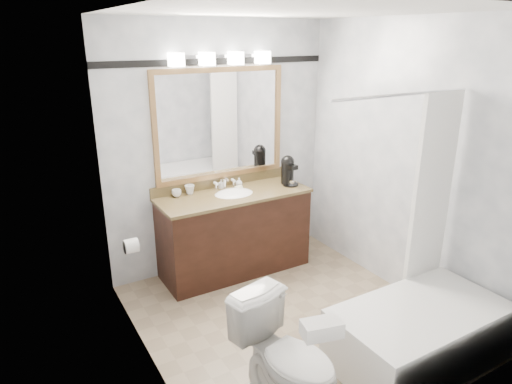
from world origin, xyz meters
The scene contains 15 objects.
room centered at (0.00, 0.00, 1.25)m, with size 2.42×2.62×2.52m.
vanity centered at (0.00, 1.02, 0.44)m, with size 1.53×0.58×0.97m.
mirror centered at (0.00, 1.28, 1.50)m, with size 1.40×0.04×1.10m.
vanity_light_bar centered at (0.00, 1.23, 2.13)m, with size 1.02×0.14×0.12m.
accent_stripe centered at (0.00, 1.29, 2.10)m, with size 2.40×0.01×0.06m, color black.
bathtub centered at (0.55, -0.90, 0.28)m, with size 1.30×0.75×1.96m.
tp_roll centered at (-1.14, 0.66, 0.70)m, with size 0.12×0.12×0.11m, color white.
toilet centered at (-0.57, -0.80, 0.38)m, with size 0.42×0.74×0.75m, color white.
tissue_box centered at (-0.57, -1.12, 0.80)m, with size 0.22×0.12×0.09m, color white.
coffee_maker centered at (0.63, 0.99, 1.01)m, with size 0.16×0.20×0.31m.
cup_left centered at (-0.52, 1.22, 0.89)m, with size 0.09×0.09×0.07m, color white.
cup_right centered at (-0.38, 1.23, 0.90)m, with size 0.10×0.10×0.09m, color white.
soap_bottle_a centered at (-0.04, 1.22, 0.90)m, with size 0.04×0.04×0.09m, color white.
soap_bottle_b centered at (0.15, 1.19, 0.89)m, with size 0.07×0.07×0.09m, color white.
soap_bar centered at (0.12, 1.13, 0.86)m, with size 0.07×0.05×0.02m, color beige.
Camera 1 is at (-1.97, -2.78, 2.34)m, focal length 32.00 mm.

